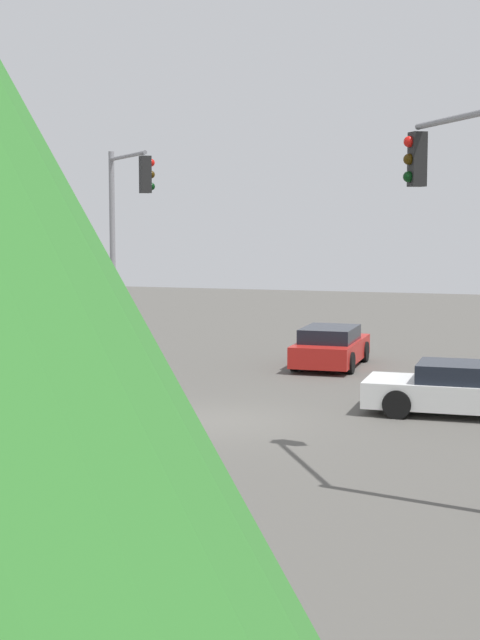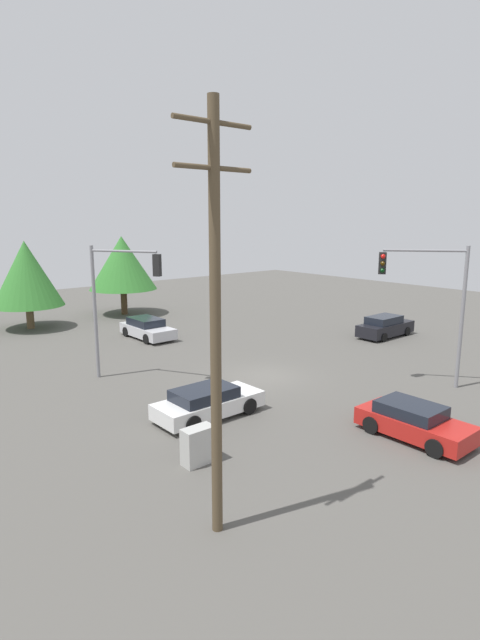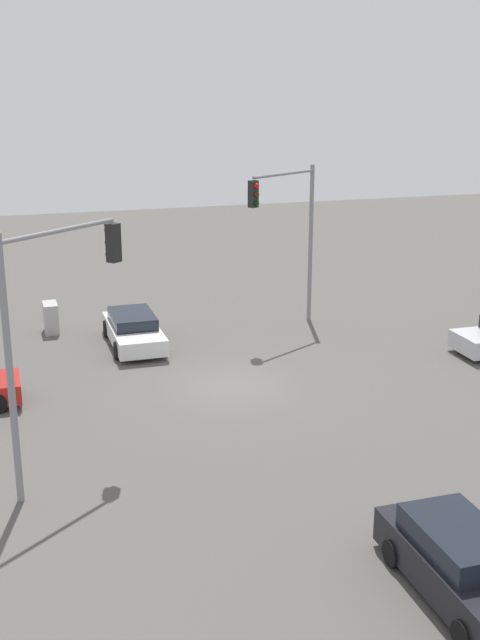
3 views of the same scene
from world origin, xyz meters
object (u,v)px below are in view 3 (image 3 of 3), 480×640
Objects in this scene: traffic_signal_main at (52,309)px; traffic_signal_cross at (290,220)px; sedan_dark at (462,565)px; sedan_white at (134,330)px; electrical_cabinet at (51,318)px.

traffic_signal_main is 15.23m from traffic_signal_cross.
sedan_dark is 0.67× the size of traffic_signal_main.
traffic_signal_main is at bearing 70.48° from sedan_white.
sedan_white is 0.68× the size of traffic_signal_cross.
sedan_dark reaches higher than electrical_cabinet.
electrical_cabinet is (-13.26, 0.71, -4.07)m from traffic_signal_main.
sedan_white is at bearing 48.75° from electrical_cabinet.
sedan_white is at bearing 31.66° from traffic_signal_main.
sedan_dark is at bearing 50.97° from traffic_signal_cross.
electrical_cabinet is at bearing -41.25° from sedan_white.
sedan_white is at bearing -25.85° from traffic_signal_cross.
electrical_cabinet is at bearing -42.33° from traffic_signal_cross.
traffic_signal_cross is at bearing 77.14° from electrical_cabinet.
sedan_dark is 3.59× the size of electrical_cabinet.
sedan_white reaches higher than electrical_cabinet.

